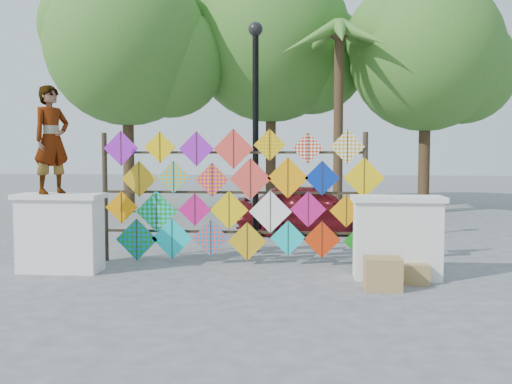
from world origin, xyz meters
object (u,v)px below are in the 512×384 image
vendor_woman (52,140)px  lamppost (256,114)px  kite_rack (236,196)px  sedan (311,208)px

vendor_woman → lamppost: 3.85m
kite_rack → vendor_woman: bearing=-162.1°
kite_rack → lamppost: bearing=79.9°
kite_rack → sedan: kite_rack is taller
vendor_woman → sedan: vendor_woman is taller
vendor_woman → sedan: size_ratio=0.49×
vendor_woman → sedan: 6.54m
sedan → kite_rack: bearing=154.4°
kite_rack → lamppost: (0.23, 1.27, 1.50)m
sedan → lamppost: bearing=150.2°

